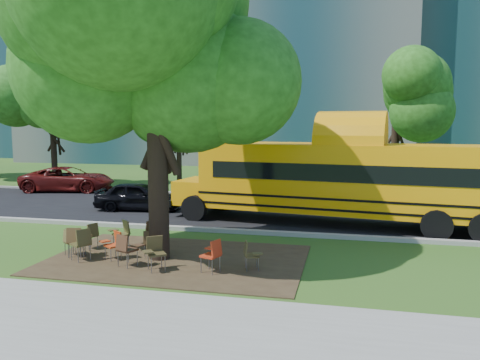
% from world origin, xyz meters
% --- Properties ---
extents(ground, '(160.00, 160.00, 0.00)m').
position_xyz_m(ground, '(0.00, 0.00, 0.00)').
color(ground, '#245219').
rests_on(ground, ground).
extents(sidewalk, '(60.00, 4.00, 0.04)m').
position_xyz_m(sidewalk, '(0.00, -5.00, 0.02)').
color(sidewalk, gray).
rests_on(sidewalk, ground).
extents(dirt_patch, '(7.00, 4.50, 0.03)m').
position_xyz_m(dirt_patch, '(1.00, -0.50, 0.01)').
color(dirt_patch, '#382819').
rests_on(dirt_patch, ground).
extents(asphalt_road, '(80.00, 8.00, 0.04)m').
position_xyz_m(asphalt_road, '(0.00, 7.00, 0.02)').
color(asphalt_road, black).
rests_on(asphalt_road, ground).
extents(kerb_near, '(80.00, 0.25, 0.14)m').
position_xyz_m(kerb_near, '(0.00, 3.00, 0.07)').
color(kerb_near, gray).
rests_on(kerb_near, ground).
extents(kerb_far, '(80.00, 0.25, 0.14)m').
position_xyz_m(kerb_far, '(0.00, 11.10, 0.07)').
color(kerb_far, gray).
rests_on(kerb_far, ground).
extents(building_main, '(38.00, 16.00, 22.00)m').
position_xyz_m(building_main, '(-8.00, 36.00, 11.00)').
color(building_main, slate).
rests_on(building_main, ground).
extents(building_left, '(26.00, 14.00, 20.00)m').
position_xyz_m(building_left, '(-38.00, 40.00, 10.00)').
color(building_left, slate).
rests_on(building_left, ground).
extents(bg_tree_0, '(5.20, 5.20, 7.18)m').
position_xyz_m(bg_tree_0, '(-12.00, 13.00, 4.57)').
color(bg_tree_0, black).
rests_on(bg_tree_0, ground).
extents(bg_tree_2, '(4.80, 4.80, 6.62)m').
position_xyz_m(bg_tree_2, '(-5.00, 16.00, 4.21)').
color(bg_tree_2, black).
rests_on(bg_tree_2, ground).
extents(bg_tree_3, '(5.60, 5.60, 7.84)m').
position_xyz_m(bg_tree_3, '(8.00, 14.00, 5.03)').
color(bg_tree_3, black).
rests_on(bg_tree_3, ground).
extents(main_tree, '(7.19, 7.19, 9.27)m').
position_xyz_m(main_tree, '(0.52, -0.53, 5.66)').
color(main_tree, black).
rests_on(main_tree, ground).
extents(school_bus, '(12.57, 4.31, 3.02)m').
position_xyz_m(school_bus, '(5.55, 5.07, 1.75)').
color(school_bus, orange).
rests_on(school_bus, ground).
extents(chair_0, '(0.60, 0.62, 0.89)m').
position_xyz_m(chair_0, '(-1.77, -0.95, 0.55)').
color(chair_0, '#4D361B').
rests_on(chair_0, ground).
extents(chair_1, '(0.66, 0.52, 0.78)m').
position_xyz_m(chair_1, '(-2.03, -0.83, 0.48)').
color(chair_1, brown).
rests_on(chair_1, ground).
extents(chair_2, '(0.61, 0.77, 0.92)m').
position_xyz_m(chair_2, '(-1.44, -1.19, 0.57)').
color(chair_2, '#453F1D').
rests_on(chair_2, ground).
extents(chair_3, '(0.68, 0.53, 0.80)m').
position_xyz_m(chair_3, '(-0.67, -0.87, 0.49)').
color(chair_3, '#B83A13').
rests_on(chair_3, ground).
extents(chair_4, '(0.71, 0.56, 0.89)m').
position_xyz_m(chair_4, '(-0.01, -1.45, 0.55)').
color(chair_4, '#442918').
rests_on(chair_4, ground).
extents(chair_5, '(0.60, 0.75, 0.89)m').
position_xyz_m(chair_5, '(0.83, -1.57, 0.55)').
color(chair_5, '#44391D').
rests_on(chair_5, ground).
extents(chair_6, '(0.54, 0.69, 0.87)m').
position_xyz_m(chair_6, '(2.31, -1.40, 0.54)').
color(chair_6, red).
rests_on(chair_6, ground).
extents(chair_7, '(0.58, 0.52, 0.77)m').
position_xyz_m(chair_7, '(3.19, -1.01, 0.47)').
color(chair_7, '#473E1E').
rests_on(chair_7, ground).
extents(chair_8, '(0.50, 0.64, 0.81)m').
position_xyz_m(chair_8, '(-1.86, -0.05, 0.50)').
color(chair_8, '#4F4322').
rests_on(chair_8, ground).
extents(chair_9, '(0.75, 0.59, 0.87)m').
position_xyz_m(chair_9, '(-0.99, 0.22, 0.54)').
color(chair_9, '#4D4821').
rests_on(chair_9, ground).
extents(chair_10, '(0.52, 0.60, 0.88)m').
position_xyz_m(chair_10, '(-0.06, 0.39, 0.54)').
color(chair_10, '#482E19').
rests_on(chair_10, ground).
extents(chair_11, '(0.55, 0.59, 0.80)m').
position_xyz_m(chair_11, '(0.28, -0.50, 0.50)').
color(chair_11, '#3E2C16').
rests_on(chair_11, ground).
extents(black_car, '(3.85, 1.93, 1.26)m').
position_xyz_m(black_car, '(-3.26, 6.20, 0.63)').
color(black_car, black).
rests_on(black_car, ground).
extents(bg_car_red, '(5.36, 3.26, 1.39)m').
position_xyz_m(bg_car_red, '(-9.66, 10.80, 0.69)').
color(bg_car_red, '#500F0D').
rests_on(bg_car_red, ground).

